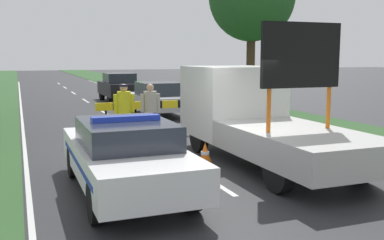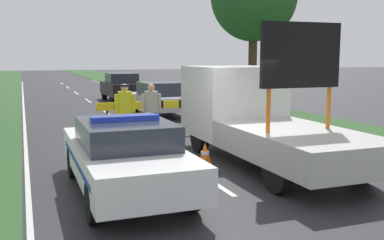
# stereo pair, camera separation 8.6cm
# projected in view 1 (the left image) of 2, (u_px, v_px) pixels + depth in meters

# --- Properties ---
(ground_plane) EXTENTS (160.00, 160.00, 0.00)m
(ground_plane) POSITION_uv_depth(u_px,v_px,m) (200.00, 174.00, 9.90)
(ground_plane) COLOR #28282B
(lane_markings) EXTENTS (7.25, 54.84, 0.01)m
(lane_markings) POSITION_uv_depth(u_px,v_px,m) (99.00, 109.00, 22.02)
(lane_markings) COLOR silver
(lane_markings) RESTS_ON ground
(grass_verge_right) EXTENTS (4.90, 120.00, 0.03)m
(grass_verge_right) POSITION_uv_depth(u_px,v_px,m) (172.00, 94.00, 30.55)
(grass_verge_right) COLOR #2D5128
(grass_verge_right) RESTS_ON ground
(police_car) EXTENTS (1.81, 4.79, 1.49)m
(police_car) POSITION_uv_depth(u_px,v_px,m) (125.00, 155.00, 8.46)
(police_car) COLOR white
(police_car) RESTS_ON ground
(work_truck) EXTENTS (2.21, 6.36, 3.26)m
(work_truck) POSITION_uv_depth(u_px,v_px,m) (253.00, 114.00, 11.30)
(work_truck) COLOR white
(work_truck) RESTS_ON ground
(road_barrier) EXTENTS (3.25, 0.08, 1.13)m
(road_barrier) POSITION_uv_depth(u_px,v_px,m) (146.00, 107.00, 14.52)
(road_barrier) COLOR black
(road_barrier) RESTS_ON ground
(police_officer) EXTENTS (0.63, 0.40, 1.76)m
(police_officer) POSITION_uv_depth(u_px,v_px,m) (124.00, 108.00, 13.42)
(police_officer) COLOR #191E38
(police_officer) RESTS_ON ground
(pedestrian_civilian) EXTENTS (0.63, 0.40, 1.74)m
(pedestrian_civilian) POSITION_uv_depth(u_px,v_px,m) (150.00, 107.00, 13.77)
(pedestrian_civilian) COLOR #191E38
(pedestrian_civilian) RESTS_ON ground
(traffic_cone_near_police) EXTENTS (0.37, 0.37, 0.52)m
(traffic_cone_near_police) POSITION_uv_depth(u_px,v_px,m) (169.00, 150.00, 11.18)
(traffic_cone_near_police) COLOR black
(traffic_cone_near_police) RESTS_ON ground
(traffic_cone_centre_front) EXTENTS (0.42, 0.42, 0.58)m
(traffic_cone_centre_front) POSITION_uv_depth(u_px,v_px,m) (205.00, 155.00, 10.50)
(traffic_cone_centre_front) COLOR black
(traffic_cone_centre_front) RESTS_ON ground
(queued_car_sedan_silver) EXTENTS (1.94, 4.11, 1.46)m
(queued_car_sedan_silver) POSITION_uv_depth(u_px,v_px,m) (158.00, 98.00, 19.70)
(queued_car_sedan_silver) COLOR #B2B2B7
(queued_car_sedan_silver) RESTS_ON ground
(queued_car_sedan_black) EXTENTS (1.80, 4.20, 1.63)m
(queued_car_sedan_black) POSITION_uv_depth(u_px,v_px,m) (119.00, 87.00, 25.91)
(queued_car_sedan_black) COLOR black
(queued_car_sedan_black) RESTS_ON ground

